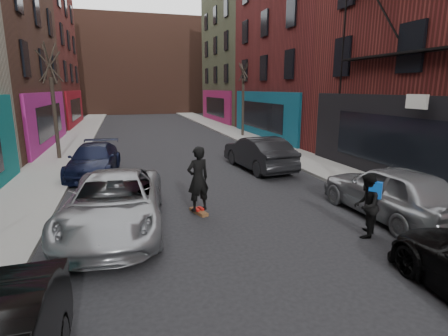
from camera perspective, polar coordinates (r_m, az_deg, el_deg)
sidewalk_left at (r=32.34m, az=-22.18°, el=5.41°), size 2.50×84.00×0.13m
sidewalk_right at (r=33.43m, az=-0.26°, el=6.58°), size 2.50×84.00×0.13m
buildings_right at (r=24.65m, az=27.82°, el=21.43°), size 12.00×56.00×16.00m
building_far at (r=58.11m, az=-13.85°, el=15.76°), size 40.00×10.00×14.00m
tree_left_far at (r=20.23m, az=-26.16°, el=10.56°), size 2.00×2.00×6.50m
tree_right_far at (r=27.49m, az=3.14°, el=12.43°), size 2.00×2.00×6.80m
parked_left_far at (r=9.86m, az=-17.49°, el=-5.43°), size 3.03×5.65×1.51m
parked_left_end at (r=16.38m, az=-20.48°, el=1.25°), size 2.40×4.84×1.35m
parked_right_far at (r=11.35m, az=25.74°, el=-3.47°), size 1.99×4.77×1.61m
parked_right_end at (r=16.51m, az=5.62°, el=2.47°), size 2.09×4.87×1.56m
skateboard at (r=10.83m, az=-4.16°, el=-7.13°), size 0.46×0.83×0.10m
skateboarder at (r=10.52m, az=-4.26°, el=-1.79°), size 0.84×0.68×1.99m
pedestrian at (r=9.67m, az=22.23°, el=-5.65°), size 1.02×1.01×1.66m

